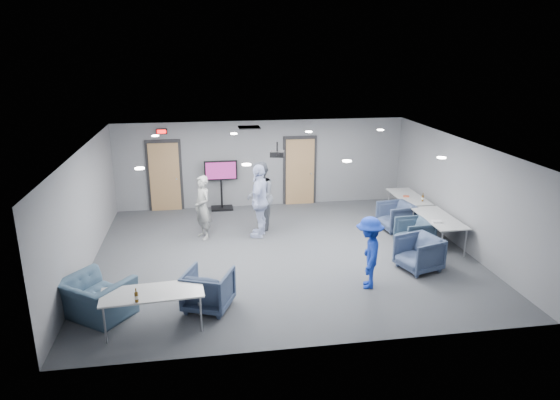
{
  "coord_description": "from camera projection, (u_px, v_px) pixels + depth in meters",
  "views": [
    {
      "loc": [
        -1.82,
        -11.15,
        4.86
      ],
      "look_at": [
        0.03,
        0.57,
        1.2
      ],
      "focal_mm": 32.0,
      "sensor_mm": 36.0,
      "label": 1
    }
  ],
  "objects": [
    {
      "name": "table_front_left",
      "position": [
        153.0,
        294.0,
        8.78
      ],
      "size": [
        1.83,
        0.87,
        0.73
      ],
      "rotation": [
        0.0,
        0.0,
        0.08
      ],
      "color": "#A8ABAD",
      "rests_on": "floor"
    },
    {
      "name": "ceiling",
      "position": [
        283.0,
        145.0,
        11.44
      ],
      "size": [
        9.0,
        9.0,
        0.0
      ],
      "primitive_type": "plane",
      "rotation": [
        3.14,
        0.0,
        0.0
      ],
      "color": "silver",
      "rests_on": "wall_back"
    },
    {
      "name": "hvac_diffuser",
      "position": [
        249.0,
        127.0,
        14.01
      ],
      "size": [
        0.6,
        0.6,
        0.03
      ],
      "primitive_type": "cube",
      "color": "black",
      "rests_on": "ceiling"
    },
    {
      "name": "chair_right_b",
      "position": [
        414.0,
        233.0,
        12.55
      ],
      "size": [
        0.86,
        0.84,
        0.73
      ],
      "primitive_type": "imported",
      "rotation": [
        0.0,
        0.0,
        -1.5
      ],
      "color": "#314356",
      "rests_on": "floor"
    },
    {
      "name": "bottle_front",
      "position": [
        136.0,
        297.0,
        8.4
      ],
      "size": [
        0.07,
        0.07,
        0.25
      ],
      "color": "#51350D",
      "rests_on": "table_front_left"
    },
    {
      "name": "chair_front_b",
      "position": [
        97.0,
        298.0,
        9.27
      ],
      "size": [
        1.56,
        1.53,
        0.76
      ],
      "primitive_type": "imported",
      "rotation": [
        0.0,
        0.0,
        2.5
      ],
      "color": "#3E566B",
      "rests_on": "floor"
    },
    {
      "name": "chair_right_a",
      "position": [
        396.0,
        216.0,
        13.72
      ],
      "size": [
        0.97,
        0.95,
        0.77
      ],
      "primitive_type": "imported",
      "rotation": [
        0.0,
        0.0,
        -1.41
      ],
      "color": "#36425D",
      "rests_on": "floor"
    },
    {
      "name": "wall_back",
      "position": [
        262.0,
        164.0,
        15.61
      ],
      "size": [
        9.0,
        0.02,
        2.7
      ],
      "primitive_type": "cube",
      "color": "slate",
      "rests_on": "floor"
    },
    {
      "name": "wrapper",
      "position": [
        437.0,
        222.0,
        12.22
      ],
      "size": [
        0.24,
        0.19,
        0.05
      ],
      "primitive_type": "cube",
      "rotation": [
        0.0,
        0.0,
        -0.21
      ],
      "color": "silver",
      "rests_on": "table_right_b"
    },
    {
      "name": "projector",
      "position": [
        277.0,
        154.0,
        11.92
      ],
      "size": [
        0.39,
        0.36,
        0.36
      ],
      "rotation": [
        0.0,
        0.0,
        -0.24
      ],
      "color": "black",
      "rests_on": "ceiling"
    },
    {
      "name": "exit_sign",
      "position": [
        162.0,
        131.0,
        14.78
      ],
      "size": [
        0.32,
        0.08,
        0.16
      ],
      "color": "black",
      "rests_on": "wall_back"
    },
    {
      "name": "table_right_a",
      "position": [
        409.0,
        198.0,
        14.39
      ],
      "size": [
        0.73,
        1.76,
        0.73
      ],
      "rotation": [
        0.0,
        0.0,
        1.57
      ],
      "color": "#A8ABAD",
      "rests_on": "floor"
    },
    {
      "name": "person_c",
      "position": [
        260.0,
        201.0,
        13.1
      ],
      "size": [
        0.83,
        1.24,
        1.96
      ],
      "primitive_type": "imported",
      "rotation": [
        0.0,
        0.0,
        -1.91
      ],
      "color": "silver",
      "rests_on": "floor"
    },
    {
      "name": "snack_box",
      "position": [
        406.0,
        196.0,
        14.31
      ],
      "size": [
        0.19,
        0.14,
        0.04
      ],
      "primitive_type": "cube",
      "rotation": [
        0.0,
        0.0,
        -0.23
      ],
      "color": "#B4482D",
      "rests_on": "table_right_a"
    },
    {
      "name": "door_right",
      "position": [
        300.0,
        171.0,
        15.83
      ],
      "size": [
        1.06,
        0.17,
        2.24
      ],
      "color": "black",
      "rests_on": "wall_back"
    },
    {
      "name": "downlights",
      "position": [
        283.0,
        146.0,
        11.44
      ],
      "size": [
        6.18,
        3.78,
        0.02
      ],
      "color": "white",
      "rests_on": "ceiling"
    },
    {
      "name": "wall_right",
      "position": [
        459.0,
        193.0,
        12.5
      ],
      "size": [
        0.02,
        8.0,
        2.7
      ],
      "primitive_type": "cube",
      "color": "slate",
      "rests_on": "floor"
    },
    {
      "name": "tv_stand",
      "position": [
        221.0,
        182.0,
        15.32
      ],
      "size": [
        1.01,
        0.48,
        1.54
      ],
      "color": "black",
      "rests_on": "floor"
    },
    {
      "name": "person_d",
      "position": [
        369.0,
        253.0,
        10.33
      ],
      "size": [
        0.84,
        1.12,
        1.54
      ],
      "primitive_type": "imported",
      "rotation": [
        0.0,
        0.0,
        -1.87
      ],
      "color": "#1933A4",
      "rests_on": "floor"
    },
    {
      "name": "person_b",
      "position": [
        260.0,
        196.0,
        13.56
      ],
      "size": [
        0.86,
        1.03,
        1.91
      ],
      "primitive_type": "imported",
      "rotation": [
        0.0,
        0.0,
        -1.72
      ],
      "color": "slate",
      "rests_on": "floor"
    },
    {
      "name": "wall_front",
      "position": [
        322.0,
        273.0,
        8.06
      ],
      "size": [
        9.0,
        0.02,
        2.7
      ],
      "primitive_type": "cube",
      "color": "slate",
      "rests_on": "floor"
    },
    {
      "name": "door_left",
      "position": [
        165.0,
        176.0,
        15.2
      ],
      "size": [
        1.06,
        0.17,
        2.24
      ],
      "color": "black",
      "rests_on": "wall_back"
    },
    {
      "name": "chair_right_c",
      "position": [
        419.0,
        253.0,
        11.26
      ],
      "size": [
        1.07,
        1.05,
        0.78
      ],
      "primitive_type": "imported",
      "rotation": [
        0.0,
        0.0,
        -1.27
      ],
      "color": "#374560",
      "rests_on": "floor"
    },
    {
      "name": "person_a",
      "position": [
        203.0,
        207.0,
        13.0
      ],
      "size": [
        0.62,
        0.73,
        1.69
      ],
      "primitive_type": "imported",
      "rotation": [
        0.0,
        0.0,
        -1.14
      ],
      "color": "gray",
      "rests_on": "floor"
    },
    {
      "name": "wall_left",
      "position": [
        85.0,
        210.0,
        11.16
      ],
      "size": [
        0.02,
        8.0,
        2.7
      ],
      "primitive_type": "cube",
      "color": "slate",
      "rests_on": "floor"
    },
    {
      "name": "bottle_right",
      "position": [
        423.0,
        198.0,
        13.87
      ],
      "size": [
        0.06,
        0.06,
        0.24
      ],
      "color": "#51350D",
      "rests_on": "table_right_a"
    },
    {
      "name": "chair_front_a",
      "position": [
        208.0,
        289.0,
        9.58
      ],
      "size": [
        1.11,
        1.12,
        0.79
      ],
      "primitive_type": "imported",
      "rotation": [
        0.0,
        0.0,
        2.75
      ],
      "color": "#34415B",
      "rests_on": "floor"
    },
    {
      "name": "table_right_b",
      "position": [
        439.0,
        219.0,
        12.6
      ],
      "size": [
        0.77,
        1.84,
        0.73
      ],
      "rotation": [
        0.0,
        0.0,
        1.57
      ],
      "color": "#A8ABAD",
      "rests_on": "floor"
    },
    {
      "name": "floor",
      "position": [
        283.0,
        253.0,
        12.23
      ],
      "size": [
        9.0,
        9.0,
        0.0
      ],
      "primitive_type": "plane",
      "color": "#34373B",
      "rests_on": "ground"
    }
  ]
}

